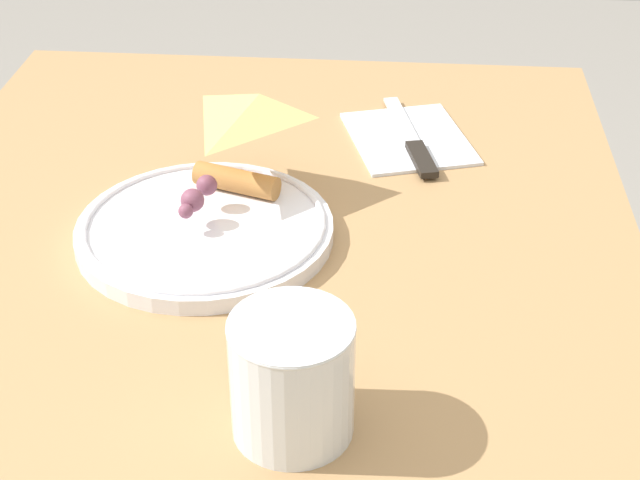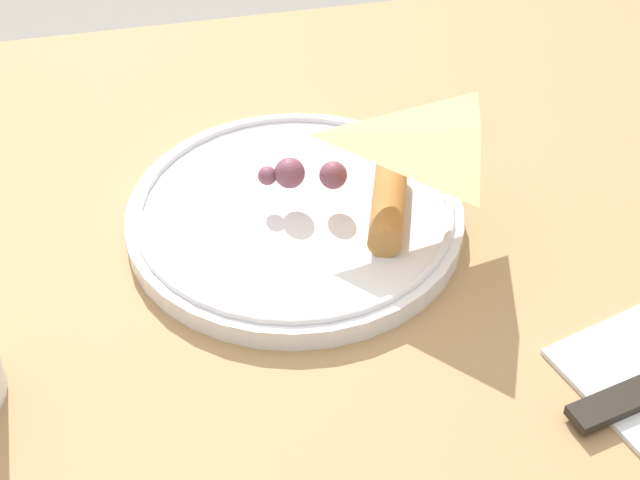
# 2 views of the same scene
# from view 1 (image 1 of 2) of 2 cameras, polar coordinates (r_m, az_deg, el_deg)

# --- Properties ---
(dining_table) EXTENTS (1.05, 0.73, 0.76)m
(dining_table) POSITION_cam_1_polar(r_m,az_deg,el_deg) (0.95, -4.06, -9.00)
(dining_table) COLOR #A87F51
(dining_table) RESTS_ON ground_plane
(plate_pizza) EXTENTS (0.25, 0.25, 0.05)m
(plate_pizza) POSITION_cam_1_polar(r_m,az_deg,el_deg) (0.94, -6.63, 0.91)
(plate_pizza) COLOR white
(plate_pizza) RESTS_ON dining_table
(milk_glass) EXTENTS (0.09, 0.09, 0.10)m
(milk_glass) POSITION_cam_1_polar(r_m,az_deg,el_deg) (0.71, -1.64, -8.15)
(milk_glass) COLOR white
(milk_glass) RESTS_ON dining_table
(napkin_folded) EXTENTS (0.18, 0.16, 0.00)m
(napkin_folded) POSITION_cam_1_polar(r_m,az_deg,el_deg) (1.12, 5.17, 5.92)
(napkin_folded) COLOR silver
(napkin_folded) RESTS_ON dining_table
(butter_knife) EXTENTS (0.20, 0.06, 0.01)m
(butter_knife) POSITION_cam_1_polar(r_m,az_deg,el_deg) (1.11, 5.31, 5.90)
(butter_knife) COLOR black
(butter_knife) RESTS_ON napkin_folded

